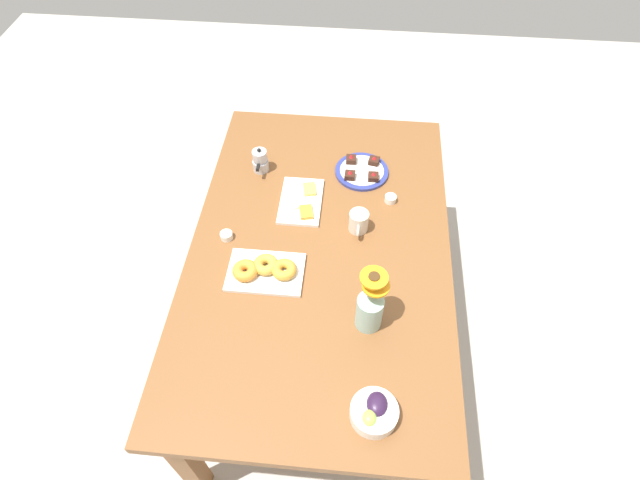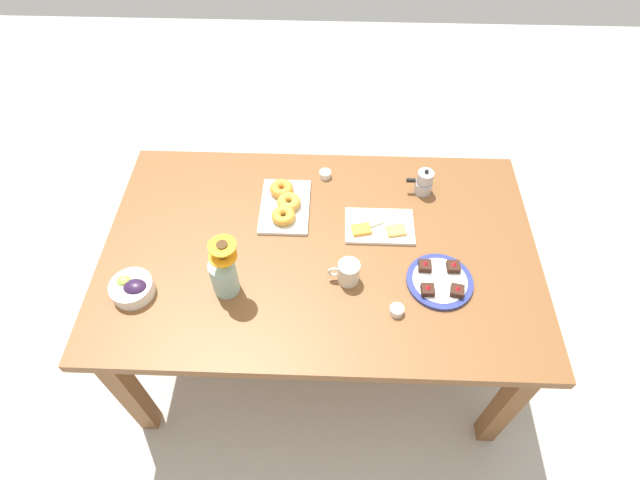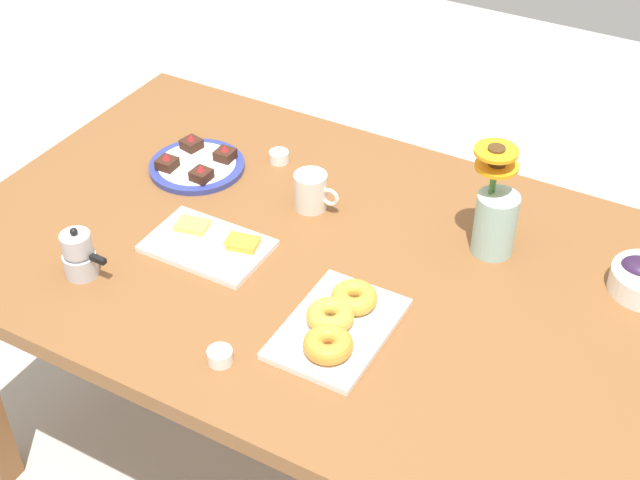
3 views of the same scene
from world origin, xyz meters
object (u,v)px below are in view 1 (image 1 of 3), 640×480
object	(u,v)px
dining_table	(320,260)
croissant_platter	(265,270)
cheese_platter	(302,201)
jam_cup_honey	(391,199)
flower_vase	(370,309)
grape_bowl	(374,412)
jam_cup_berry	(226,235)
dessert_plate	(362,171)
coffee_mug	(359,221)
moka_pot	(260,161)

from	to	relation	value
dining_table	croissant_platter	bearing A→B (deg)	-52.74
dining_table	cheese_platter	distance (m)	0.26
croissant_platter	jam_cup_honey	distance (m)	0.61
cheese_platter	flower_vase	bearing A→B (deg)	28.71
grape_bowl	flower_vase	bearing A→B (deg)	-175.12
jam_cup_berry	dessert_plate	size ratio (longest dim) A/B	0.21
cheese_platter	flower_vase	xyz separation A→B (m)	(0.53, 0.29, 0.08)
coffee_mug	dessert_plate	world-z (taller)	coffee_mug
dining_table	coffee_mug	xyz separation A→B (m)	(-0.10, 0.14, 0.13)
jam_cup_berry	dessert_plate	xyz separation A→B (m)	(-0.41, 0.51, -0.00)
cheese_platter	moka_pot	world-z (taller)	moka_pot
grape_bowl	jam_cup_honey	world-z (taller)	grape_bowl
dining_table	grape_bowl	world-z (taller)	grape_bowl
coffee_mug	cheese_platter	bearing A→B (deg)	-116.37
cheese_platter	croissant_platter	size ratio (longest dim) A/B	0.93
coffee_mug	dessert_plate	size ratio (longest dim) A/B	0.48
jam_cup_berry	dessert_plate	bearing A→B (deg)	129.11
grape_bowl	flower_vase	size ratio (longest dim) A/B	0.57
jam_cup_berry	moka_pot	xyz separation A→B (m)	(-0.39, 0.07, 0.03)
coffee_mug	grape_bowl	distance (m)	0.74
dessert_plate	flower_vase	xyz separation A→B (m)	(0.74, 0.05, 0.08)
moka_pot	jam_cup_honey	bearing A→B (deg)	76.32
dining_table	croissant_platter	distance (m)	0.26
coffee_mug	jam_cup_berry	xyz separation A→B (m)	(0.09, -0.51, -0.03)
jam_cup_berry	croissant_platter	bearing A→B (deg)	49.11
grape_bowl	dessert_plate	bearing A→B (deg)	-175.74
moka_pot	croissant_platter	bearing A→B (deg)	11.07
cheese_platter	croissant_platter	bearing A→B (deg)	-14.23
dining_table	jam_cup_berry	xyz separation A→B (m)	(-0.01, -0.37, 0.10)
grape_bowl	croissant_platter	xyz separation A→B (m)	(-0.49, -0.41, -0.01)
cheese_platter	jam_cup_honey	distance (m)	0.37
dining_table	flower_vase	world-z (taller)	flower_vase
moka_pot	grape_bowl	bearing A→B (deg)	26.61
cheese_platter	jam_cup_berry	distance (m)	0.34
croissant_platter	moka_pot	distance (m)	0.56
jam_cup_honey	dessert_plate	world-z (taller)	dessert_plate
grape_bowl	jam_cup_honey	distance (m)	0.90
jam_cup_honey	flower_vase	world-z (taller)	flower_vase
grape_bowl	croissant_platter	world-z (taller)	grape_bowl
coffee_mug	dining_table	bearing A→B (deg)	-54.36
jam_cup_berry	moka_pot	world-z (taller)	moka_pot
jam_cup_honey	croissant_platter	bearing A→B (deg)	-48.21
croissant_platter	dining_table	bearing A→B (deg)	127.26
coffee_mug	jam_cup_honey	size ratio (longest dim) A/B	2.32
jam_cup_berry	flower_vase	bearing A→B (deg)	60.17
croissant_platter	cheese_platter	bearing A→B (deg)	165.77
dining_table	dessert_plate	distance (m)	0.46
jam_cup_honey	dining_table	bearing A→B (deg)	-45.35
grape_bowl	dessert_plate	distance (m)	1.06
grape_bowl	cheese_platter	distance (m)	0.91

